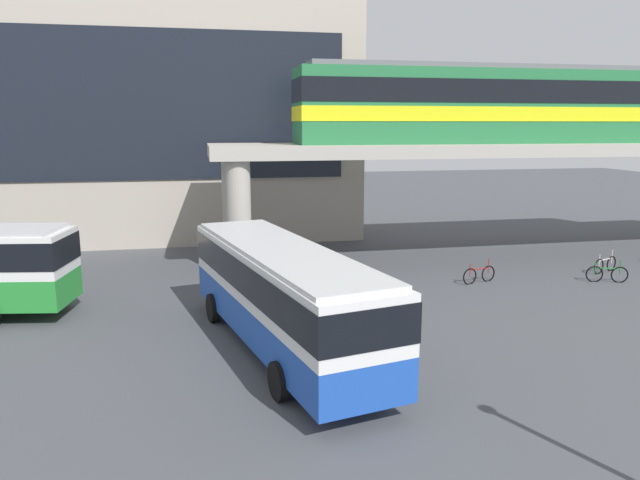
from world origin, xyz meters
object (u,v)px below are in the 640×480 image
at_px(train, 534,104).
at_px(bicycle_silver, 605,265).
at_px(bus_main, 282,287).
at_px(station_building, 119,120).
at_px(bicycle_red, 479,275).
at_px(bicycle_green, 607,274).

distance_m(train, bicycle_silver, 8.91).
relative_size(train, bus_main, 2.18).
distance_m(station_building, bicycle_red, 23.78).
xyz_separation_m(station_building, bicycle_red, (16.51, -15.73, -6.73)).
relative_size(station_building, bicycle_red, 16.34).
bearing_deg(train, bus_main, -142.29).
distance_m(bicycle_red, bicycle_green, 5.62).
relative_size(station_building, bicycle_green, 16.51).
xyz_separation_m(train, bus_main, (-14.68, -11.35, -5.83)).
bearing_deg(train, bicycle_red, -134.86).
relative_size(train, bicycle_red, 14.24).
relative_size(train, bicycle_green, 14.39).
distance_m(station_building, bicycle_green, 28.49).
bearing_deg(train, bicycle_silver, -73.07).
bearing_deg(bicycle_red, bicycle_green, -10.49).
bearing_deg(bicycle_green, station_building, 142.76).
bearing_deg(bicycle_red, train, 45.14).
bearing_deg(bicycle_silver, bus_main, -157.44).
height_order(bicycle_red, bicycle_green, same).
distance_m(bus_main, bicycle_green, 15.95).
height_order(train, bus_main, train).
bearing_deg(station_building, bus_main, -72.21).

